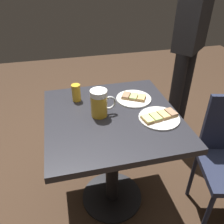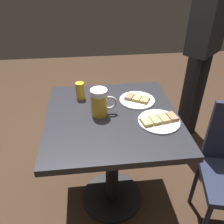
# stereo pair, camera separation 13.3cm
# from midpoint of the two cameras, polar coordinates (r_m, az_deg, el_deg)

# --- Properties ---
(ground_plane) EXTENTS (6.00, 6.00, 0.00)m
(ground_plane) POSITION_cam_midpoint_polar(r_m,az_deg,el_deg) (1.87, 2.17, -20.03)
(ground_plane) COLOR #382619
(cafe_table) EXTENTS (0.77, 0.76, 0.75)m
(cafe_table) POSITION_cam_midpoint_polar(r_m,az_deg,el_deg) (1.44, 2.66, -5.98)
(cafe_table) COLOR black
(cafe_table) RESTS_ON ground_plane
(plate_near) EXTENTS (0.22, 0.22, 0.03)m
(plate_near) POSITION_cam_midpoint_polar(r_m,az_deg,el_deg) (1.49, 8.72, 2.96)
(plate_near) COLOR white
(plate_near) RESTS_ON cafe_table
(plate_far) EXTENTS (0.23, 0.23, 0.03)m
(plate_far) POSITION_cam_midpoint_polar(r_m,az_deg,el_deg) (1.32, 14.27, -2.14)
(plate_far) COLOR white
(plate_far) RESTS_ON cafe_table
(beer_mug) EXTENTS (0.10, 0.15, 0.16)m
(beer_mug) POSITION_cam_midpoint_polar(r_m,az_deg,el_deg) (1.30, -0.08, 2.29)
(beer_mug) COLOR gold
(beer_mug) RESTS_ON cafe_table
(beer_glass_small) EXTENTS (0.05, 0.05, 0.11)m
(beer_glass_small) POSITION_cam_midpoint_polar(r_m,az_deg,el_deg) (1.48, -5.25, 5.12)
(beer_glass_small) COLOR gold
(beer_glass_small) RESTS_ON cafe_table
(patron_standing) EXTENTS (0.35, 0.36, 1.67)m
(patron_standing) POSITION_cam_midpoint_polar(r_m,az_deg,el_deg) (2.07, 23.61, 15.96)
(patron_standing) COLOR black
(patron_standing) RESTS_ON ground_plane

